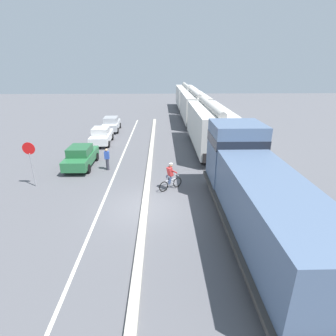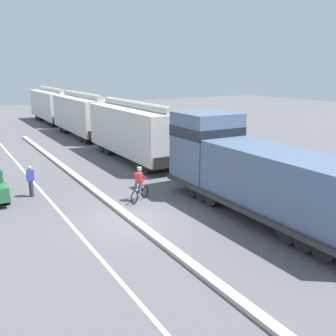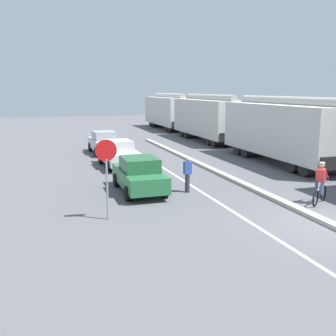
{
  "view_description": "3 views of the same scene",
  "coord_description": "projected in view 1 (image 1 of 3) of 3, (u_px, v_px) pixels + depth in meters",
  "views": [
    {
      "loc": [
        0.94,
        -12.44,
        7.2
      ],
      "look_at": [
        1.31,
        2.39,
        1.34
      ],
      "focal_mm": 28.0,
      "sensor_mm": 36.0,
      "label": 1
    },
    {
      "loc": [
        -6.56,
        -14.49,
        6.37
      ],
      "look_at": [
        2.57,
        1.31,
        1.73
      ],
      "focal_mm": 42.0,
      "sensor_mm": 36.0,
      "label": 2
    },
    {
      "loc": [
        -9.18,
        -10.65,
        4.57
      ],
      "look_at": [
        -3.32,
        7.5,
        0.76
      ],
      "focal_mm": 42.0,
      "sensor_mm": 36.0,
      "label": 3
    }
  ],
  "objects": [
    {
      "name": "hopper_car_middle",
      "position": [
        194.0,
        107.0,
        34.03
      ],
      "size": [
        2.9,
        10.6,
        4.18
      ],
      "color": "beige",
      "rests_on": "ground"
    },
    {
      "name": "locomotive",
      "position": [
        254.0,
        191.0,
        12.04
      ],
      "size": [
        3.1,
        11.61,
        4.2
      ],
      "color": "slate",
      "rests_on": "ground"
    },
    {
      "name": "ground_plane",
      "position": [
        145.0,
        207.0,
        14.18
      ],
      "size": [
        120.0,
        120.0,
        0.0
      ],
      "primitive_type": "plane",
      "color": "#56565B"
    },
    {
      "name": "hopper_car_trailing",
      "position": [
        186.0,
        97.0,
        44.81
      ],
      "size": [
        2.9,
        10.6,
        4.18
      ],
      "color": "silver",
      "rests_on": "ground"
    },
    {
      "name": "parked_car_green",
      "position": [
        81.0,
        156.0,
        19.56
      ],
      "size": [
        1.84,
        4.2,
        1.62
      ],
      "color": "#286B3D",
      "rests_on": "ground"
    },
    {
      "name": "cyclist",
      "position": [
        170.0,
        177.0,
        15.94
      ],
      "size": [
        1.44,
        1.02,
        1.71
      ],
      "color": "black",
      "rests_on": "ground"
    },
    {
      "name": "stop_sign",
      "position": [
        30.0,
        156.0,
        15.93
      ],
      "size": [
        0.76,
        0.08,
        2.88
      ],
      "color": "gray",
      "rests_on": "ground"
    },
    {
      "name": "hopper_car_lead",
      "position": [
        209.0,
        127.0,
        23.24
      ],
      "size": [
        2.9,
        10.6,
        4.18
      ],
      "color": "beige",
      "rests_on": "ground"
    },
    {
      "name": "lane_stripe",
      "position": [
        118.0,
        167.0,
        19.7
      ],
      "size": [
        0.14,
        36.0,
        0.01
      ],
      "primitive_type": "cube",
      "color": "silver",
      "rests_on": "ground"
    },
    {
      "name": "pedestrian_by_cars",
      "position": [
        107.0,
        159.0,
        18.95
      ],
      "size": [
        0.34,
        0.22,
        1.62
      ],
      "color": "#33333D",
      "rests_on": "ground"
    },
    {
      "name": "parked_car_white",
      "position": [
        101.0,
        136.0,
        25.33
      ],
      "size": [
        1.95,
        4.26,
        1.62
      ],
      "color": "silver",
      "rests_on": "ground"
    },
    {
      "name": "median_curb",
      "position": [
        149.0,
        166.0,
        19.73
      ],
      "size": [
        0.36,
        36.0,
        0.16
      ],
      "primitive_type": "cube",
      "color": "#B2AD9E",
      "rests_on": "ground"
    },
    {
      "name": "parked_car_silver",
      "position": [
        111.0,
        124.0,
        30.35
      ],
      "size": [
        1.97,
        4.27,
        1.62
      ],
      "color": "#B7BABF",
      "rests_on": "ground"
    }
  ]
}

